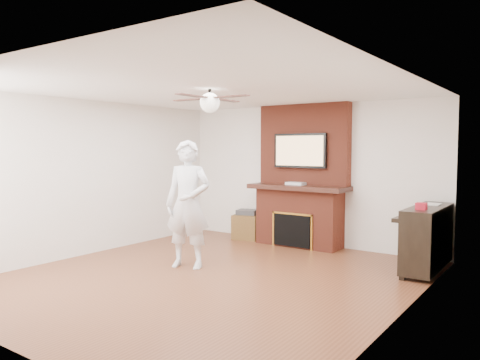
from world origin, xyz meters
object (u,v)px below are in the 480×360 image
Objects in this scene: person at (188,204)px; piano at (427,237)px; fireplace at (301,189)px; side_table at (247,225)px.

person is 1.32× the size of piano.
person is at bearing -104.53° from fireplace.
side_table is at bearing -176.51° from fireplace.
fireplace is 1.79× the size of piano.
person reaches higher than piano.
person is (-0.60, -2.32, -0.07)m from fireplace.
fireplace is 1.33m from side_table.
piano reaches higher than side_table.
fireplace is at bearing 56.20° from person.
person is at bearing -92.12° from side_table.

